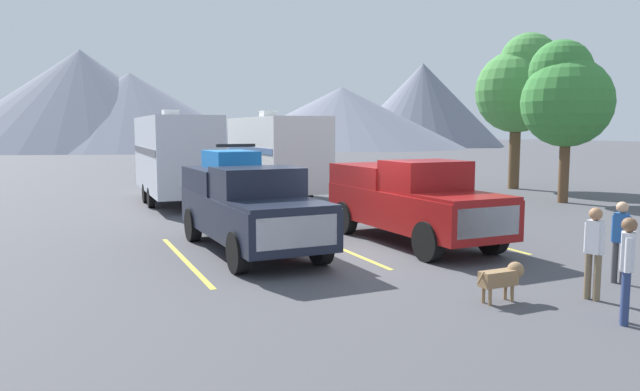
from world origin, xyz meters
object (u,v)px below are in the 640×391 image
pickup_truck_b (409,199)px  dog (504,276)px  person_b (621,237)px  person_a (594,247)px  person_c (627,263)px  camper_trailer_b (276,153)px  pickup_truck_a (247,202)px  camper_trailer_a (176,154)px

pickup_truck_b → dog: size_ratio=5.95×
person_b → pickup_truck_b: bearing=105.1°
pickup_truck_b → person_a: 5.85m
person_a → dog: 1.65m
person_b → dog: (-2.85, -0.06, -0.47)m
person_b → dog: 2.89m
person_a → person_c: (-0.60, -1.14, 0.01)m
dog → camper_trailer_b: bearing=84.9°
camper_trailer_b → person_c: (-0.53, -17.26, -1.02)m
person_a → person_b: person_a is taller
pickup_truck_b → person_c: 7.01m
person_a → person_b: bearing=23.5°
dog → person_c: bearing=-62.6°
pickup_truck_b → person_b: pickup_truck_b is taller
pickup_truck_a → dog: (2.74, -6.06, -0.73)m
person_a → camper_trailer_a: bearing=104.1°
pickup_truck_a → camper_trailer_a: (0.08, 9.86, 0.80)m
pickup_truck_a → camper_trailer_a: camper_trailer_a is taller
pickup_truck_a → pickup_truck_b: (4.18, -0.75, -0.03)m
camper_trailer_a → person_a: 17.01m
pickup_truck_a → camper_trailer_a: 9.89m
pickup_truck_a → person_c: (3.62, -7.74, -0.23)m
pickup_truck_b → person_a: (0.04, -5.85, -0.21)m
pickup_truck_a → camper_trailer_b: bearing=66.5°
camper_trailer_a → pickup_truck_b: bearing=-68.9°
pickup_truck_a → person_b: (5.59, -6.00, -0.26)m
pickup_truck_b → person_b: bearing=-74.9°
camper_trailer_a → person_a: (4.14, -16.46, -1.04)m
person_b → camper_trailer_b: bearing=95.3°
pickup_truck_a → pickup_truck_b: bearing=-10.2°
person_c → pickup_truck_a: bearing=115.0°
camper_trailer_a → person_c: bearing=-78.6°
person_a → person_c: person_c is taller
camper_trailer_b → person_b: size_ratio=4.99×
dog → camper_trailer_a: bearing=99.5°
camper_trailer_a → person_a: size_ratio=5.10×
person_c → dog: bearing=117.4°
camper_trailer_b → person_b: (1.45, -15.52, -1.05)m
camper_trailer_b → pickup_truck_a: bearing=-113.5°
person_b → person_c: (-1.98, -1.74, 0.03)m
pickup_truck_b → person_a: size_ratio=3.61×
person_b → person_c: 2.63m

